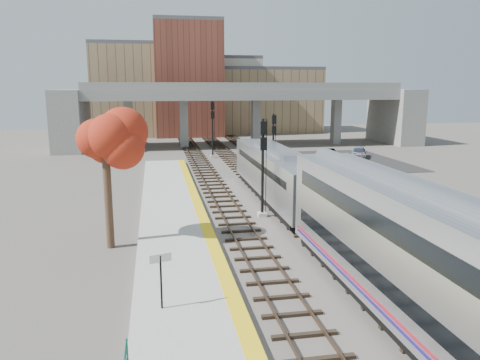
{
  "coord_description": "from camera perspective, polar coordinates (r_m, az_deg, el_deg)",
  "views": [
    {
      "loc": [
        -8.33,
        -25.4,
        9.0
      ],
      "look_at": [
        -2.53,
        6.38,
        2.5
      ],
      "focal_mm": 35.0,
      "sensor_mm": 36.0,
      "label": 1
    }
  ],
  "objects": [
    {
      "name": "locomotive",
      "position": [
        36.94,
        4.46,
        0.86
      ],
      "size": [
        3.02,
        19.05,
        4.1
      ],
      "color": "#A8AAB2",
      "rests_on": "ground"
    },
    {
      "name": "tracks",
      "position": [
        40.03,
        3.3,
        -1.52
      ],
      "size": [
        10.7,
        95.0,
        0.25
      ],
      "color": "black",
      "rests_on": "ground"
    },
    {
      "name": "coach",
      "position": [
        16.79,
        24.93,
        -11.44
      ],
      "size": [
        3.03,
        25.0,
        5.0
      ],
      "color": "#A8AAB2",
      "rests_on": "ground"
    },
    {
      "name": "car_b",
      "position": [
        58.89,
        10.81,
        3.08
      ],
      "size": [
        1.91,
        4.17,
        1.32
      ],
      "primitive_type": "imported",
      "rotation": [
        0.0,
        0.0,
        -0.13
      ],
      "color": "#99999E",
      "rests_on": "parking_lot"
    },
    {
      "name": "platform",
      "position": [
        26.91,
        -7.55,
        -7.87
      ],
      "size": [
        4.5,
        60.0,
        0.35
      ],
      "primitive_type": "cube",
      "color": "#9E9E99",
      "rests_on": "ground"
    },
    {
      "name": "yellow_strip",
      "position": [
        27.0,
        -3.49,
        -7.32
      ],
      "size": [
        0.7,
        60.0,
        0.01
      ],
      "primitive_type": "cube",
      "color": "yellow",
      "rests_on": "platform"
    },
    {
      "name": "ground",
      "position": [
        28.21,
        7.46,
        -7.33
      ],
      "size": [
        160.0,
        160.0,
        0.0
      ],
      "primitive_type": "plane",
      "color": "#47423D",
      "rests_on": "ground"
    },
    {
      "name": "signal_mast_mid",
      "position": [
        45.78,
        4.08,
        3.86
      ],
      "size": [
        0.6,
        0.64,
        6.38
      ],
      "color": "#9E9E99",
      "rests_on": "ground"
    },
    {
      "name": "tree",
      "position": [
        26.48,
        -16.17,
        5.17
      ],
      "size": [
        3.6,
        3.6,
        8.55
      ],
      "color": "#382619",
      "rests_on": "ground"
    },
    {
      "name": "parking_lot",
      "position": [
        58.58,
        12.2,
        2.3
      ],
      "size": [
        14.0,
        18.0,
        0.04
      ],
      "primitive_type": "cube",
      "color": "black",
      "rests_on": "ground"
    },
    {
      "name": "signal_mast_far",
      "position": [
        59.6,
        -3.36,
        6.16
      ],
      "size": [
        0.6,
        0.64,
        7.19
      ],
      "color": "#9E9E99",
      "rests_on": "ground"
    },
    {
      "name": "station_sign",
      "position": [
        18.82,
        -9.64,
        -10.7
      ],
      "size": [
        0.88,
        0.31,
        2.27
      ],
      "rotation": [
        0.0,
        0.0,
        0.29
      ],
      "color": "black",
      "rests_on": "platform"
    },
    {
      "name": "car_c",
      "position": [
        61.29,
        14.28,
        3.24
      ],
      "size": [
        3.59,
        4.84,
        1.3
      ],
      "primitive_type": "imported",
      "rotation": [
        0.0,
        0.0,
        -0.45
      ],
      "color": "#99999E",
      "rests_on": "parking_lot"
    },
    {
      "name": "signal_mast_near",
      "position": [
        32.18,
        2.8,
        1.25
      ],
      "size": [
        0.6,
        0.64,
        6.83
      ],
      "color": "#9E9E99",
      "rests_on": "ground"
    },
    {
      "name": "buildings_far",
      "position": [
        92.48,
        -4.48,
        10.65
      ],
      "size": [
        43.0,
        21.0,
        20.6
      ],
      "color": "#927954",
      "rests_on": "ground"
    },
    {
      "name": "car_a",
      "position": [
        53.01,
        12.86,
        2.09
      ],
      "size": [
        2.17,
        4.09,
        1.32
      ],
      "primitive_type": "imported",
      "rotation": [
        0.0,
        0.0,
        -0.16
      ],
      "color": "#99999E",
      "rests_on": "parking_lot"
    },
    {
      "name": "overpass",
      "position": [
        71.71,
        0.31,
        8.83
      ],
      "size": [
        54.0,
        12.0,
        9.5
      ],
      "color": "slate",
      "rests_on": "ground"
    }
  ]
}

